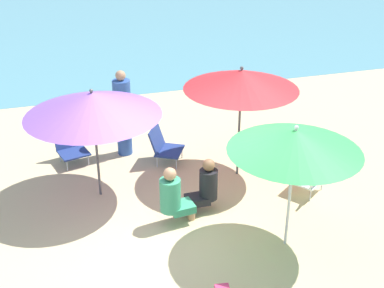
# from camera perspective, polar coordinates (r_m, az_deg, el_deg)

# --- Properties ---
(ground_plane) EXTENTS (40.00, 40.00, 0.00)m
(ground_plane) POSITION_cam_1_polar(r_m,az_deg,el_deg) (7.89, -1.63, -9.30)
(ground_plane) COLOR #D3BC8C
(sea_water) EXTENTS (40.00, 16.00, 0.01)m
(sea_water) POSITION_cam_1_polar(r_m,az_deg,el_deg) (20.46, -12.17, 12.86)
(sea_water) COLOR #5693A3
(sea_water) RESTS_ON ground_plane
(umbrella_purple) EXTENTS (2.14, 2.14, 1.87)m
(umbrella_purple) POSITION_cam_1_polar(r_m,az_deg,el_deg) (8.11, -10.88, 4.34)
(umbrella_purple) COLOR #4C4C51
(umbrella_purple) RESTS_ON ground_plane
(umbrella_red) EXTENTS (1.92, 1.92, 2.00)m
(umbrella_red) POSITION_cam_1_polar(r_m,az_deg,el_deg) (8.61, 5.43, 7.07)
(umbrella_red) COLOR #4C4C51
(umbrella_red) RESTS_ON ground_plane
(umbrella_green) EXTENTS (1.79, 1.79, 1.86)m
(umbrella_green) POSITION_cam_1_polar(r_m,az_deg,el_deg) (6.87, 11.26, 0.39)
(umbrella_green) COLOR silver
(umbrella_green) RESTS_ON ground_plane
(beach_chair_a) EXTENTS (0.64, 0.70, 0.64)m
(beach_chair_a) POSITION_cam_1_polar(r_m,az_deg,el_deg) (9.84, -13.17, -0.18)
(beach_chair_a) COLOR navy
(beach_chair_a) RESTS_ON ground_plane
(beach_chair_b) EXTENTS (0.79, 0.79, 0.68)m
(beach_chair_b) POSITION_cam_1_polar(r_m,az_deg,el_deg) (8.77, 13.21, -3.43)
(beach_chair_b) COLOR white
(beach_chair_b) RESTS_ON ground_plane
(beach_chair_c) EXTENTS (0.75, 0.76, 0.68)m
(beach_chair_c) POSITION_cam_1_polar(r_m,az_deg,el_deg) (9.54, -3.16, -0.12)
(beach_chair_c) COLOR navy
(beach_chair_c) RESTS_ON ground_plane
(person_a) EXTENTS (0.56, 0.36, 0.97)m
(person_a) POSITION_cam_1_polar(r_m,az_deg,el_deg) (7.74, -2.06, -5.75)
(person_a) COLOR #389970
(person_a) RESTS_ON ground_plane
(person_b) EXTENTS (0.33, 0.33, 1.66)m
(person_b) POSITION_cam_1_polar(r_m,az_deg,el_deg) (9.73, -7.60, 3.37)
(person_b) COLOR #2D519E
(person_b) RESTS_ON ground_plane
(person_c) EXTENTS (0.54, 0.29, 0.90)m
(person_c) POSITION_cam_1_polar(r_m,az_deg,el_deg) (8.08, 1.46, -4.68)
(person_c) COLOR black
(person_c) RESTS_ON ground_plane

